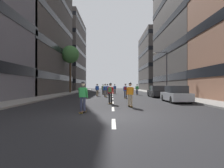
# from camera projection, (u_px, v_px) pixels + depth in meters

# --- Properties ---
(ground_plane) EXTENTS (149.99, 149.99, 0.00)m
(ground_plane) POSITION_uv_depth(u_px,v_px,m) (112.00, 94.00, 35.23)
(ground_plane) COLOR black
(sidewalk_left) EXTENTS (2.71, 68.74, 0.14)m
(sidewalk_left) POSITION_uv_depth(u_px,v_px,m) (68.00, 93.00, 38.34)
(sidewalk_left) COLOR gray
(sidewalk_left) RESTS_ON ground_plane
(sidewalk_right) EXTENTS (2.71, 68.74, 0.14)m
(sidewalk_right) POSITION_uv_depth(u_px,v_px,m) (156.00, 93.00, 38.38)
(sidewalk_right) COLOR gray
(sidewalk_right) RESTS_ON ground_plane
(lane_markings) EXTENTS (0.16, 57.20, 0.01)m
(lane_markings) POSITION_uv_depth(u_px,v_px,m) (112.00, 94.00, 35.74)
(lane_markings) COLOR silver
(lane_markings) RESTS_ON ground_plane
(building_left_mid) EXTENTS (12.60, 23.75, 30.61)m
(building_left_mid) POSITION_uv_depth(u_px,v_px,m) (26.00, 11.00, 37.27)
(building_left_mid) COLOR #4C4744
(building_left_mid) RESTS_ON ground_plane
(building_left_far) EXTENTS (12.60, 21.18, 22.91)m
(building_left_far) POSITION_uv_depth(u_px,v_px,m) (62.00, 54.00, 64.54)
(building_left_far) COLOR #4C4744
(building_left_far) RESTS_ON ground_plane
(building_right_mid) EXTENTS (12.60, 21.87, 34.16)m
(building_right_mid) POSITION_uv_depth(u_px,v_px,m) (198.00, 1.00, 37.35)
(building_right_mid) COLOR #4C4744
(building_right_mid) RESTS_ON ground_plane
(building_right_far) EXTENTS (12.60, 20.80, 18.05)m
(building_right_far) POSITION_uv_depth(u_px,v_px,m) (162.00, 62.00, 64.59)
(building_right_far) COLOR #4C4744
(building_right_far) RESTS_ON ground_plane
(parked_car_near) EXTENTS (1.82, 4.40, 1.52)m
(parked_car_near) POSITION_uv_depth(u_px,v_px,m) (175.00, 95.00, 18.72)
(parked_car_near) COLOR #B2B7BF
(parked_car_near) RESTS_ON ground_plane
(parked_car_mid) EXTENTS (1.82, 4.40, 1.52)m
(parked_car_mid) POSITION_uv_depth(u_px,v_px,m) (156.00, 92.00, 26.66)
(parked_car_mid) COLOR black
(parked_car_mid) RESTS_ON ground_plane
(street_tree_near) EXTENTS (3.51, 3.51, 9.39)m
(street_tree_near) POSITION_uv_depth(u_px,v_px,m) (70.00, 55.00, 40.25)
(street_tree_near) COLOR #4C3823
(street_tree_near) RESTS_ON sidewalk_left
(streetlamp_right) EXTENTS (2.13, 0.30, 6.50)m
(streetlamp_right) POSITION_uv_depth(u_px,v_px,m) (164.00, 68.00, 30.22)
(streetlamp_right) COLOR #3F3F44
(streetlamp_right) RESTS_ON sidewalk_right
(skater_0) EXTENTS (0.57, 0.92, 1.78)m
(skater_0) POSITION_uv_depth(u_px,v_px,m) (103.00, 89.00, 34.22)
(skater_0) COLOR brown
(skater_0) RESTS_ON ground_plane
(skater_1) EXTENTS (0.56, 0.92, 1.78)m
(skater_1) POSITION_uv_depth(u_px,v_px,m) (130.00, 93.00, 14.57)
(skater_1) COLOR brown
(skater_1) RESTS_ON ground_plane
(skater_2) EXTENTS (0.57, 0.92, 1.78)m
(skater_2) POSITION_uv_depth(u_px,v_px,m) (105.00, 89.00, 27.20)
(skater_2) COLOR brown
(skater_2) RESTS_ON ground_plane
(skater_3) EXTENTS (0.57, 0.92, 1.78)m
(skater_3) POSITION_uv_depth(u_px,v_px,m) (125.00, 90.00, 24.22)
(skater_3) COLOR brown
(skater_3) RESTS_ON ground_plane
(skater_4) EXTENTS (0.56, 0.92, 1.78)m
(skater_4) POSITION_uv_depth(u_px,v_px,m) (82.00, 96.00, 11.37)
(skater_4) COLOR brown
(skater_4) RESTS_ON ground_plane
(skater_5) EXTENTS (0.57, 0.92, 1.78)m
(skater_5) POSITION_uv_depth(u_px,v_px,m) (97.00, 88.00, 37.19)
(skater_5) COLOR brown
(skater_5) RESTS_ON ground_plane
(skater_6) EXTENTS (0.54, 0.91, 1.78)m
(skater_6) POSITION_uv_depth(u_px,v_px,m) (107.00, 89.00, 32.25)
(skater_6) COLOR brown
(skater_6) RESTS_ON ground_plane
(skater_7) EXTENTS (0.57, 0.92, 1.78)m
(skater_7) POSITION_uv_depth(u_px,v_px,m) (110.00, 92.00, 16.90)
(skater_7) COLOR brown
(skater_7) RESTS_ON ground_plane
(skater_8) EXTENTS (0.55, 0.92, 1.78)m
(skater_8) POSITION_uv_depth(u_px,v_px,m) (137.00, 89.00, 32.99)
(skater_8) COLOR brown
(skater_8) RESTS_ON ground_plane
(skater_9) EXTENTS (0.57, 0.92, 1.78)m
(skater_9) POSITION_uv_depth(u_px,v_px,m) (97.00, 89.00, 29.51)
(skater_9) COLOR brown
(skater_9) RESTS_ON ground_plane
(skater_10) EXTENTS (0.56, 0.92, 1.78)m
(skater_10) POSITION_uv_depth(u_px,v_px,m) (114.00, 88.00, 37.05)
(skater_10) COLOR brown
(skater_10) RESTS_ON ground_plane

